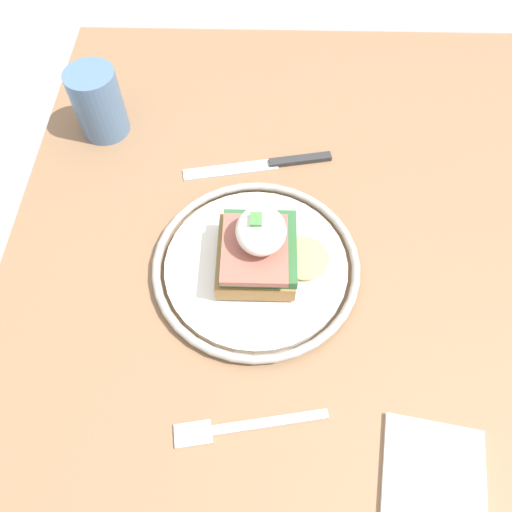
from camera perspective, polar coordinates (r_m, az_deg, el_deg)
The scene contains 8 objects.
ground_plane at distance 1.31m, azimuth 2.54°, elevation -18.75°, with size 6.00×6.00×0.00m, color #9E9993.
dining_table at distance 0.71m, azimuth 4.49°, elevation -7.27°, with size 0.90×0.71×0.77m.
plate at distance 0.57m, azimuth 0.00°, elevation -1.43°, with size 0.24×0.24×0.02m.
sandwich at distance 0.54m, azimuth 0.31°, elevation 0.66°, with size 0.10×0.13×0.08m.
fork at distance 0.51m, azimuth -1.51°, elevation -18.88°, with size 0.04×0.15×0.00m.
knife at distance 0.67m, azimuth 1.65°, elevation 10.47°, with size 0.05×0.20×0.01m.
cup at distance 0.72m, azimuth -17.64°, elevation 16.43°, with size 0.07×0.07×0.09m.
napkin at distance 0.53m, azimuth 19.64°, elevation -24.70°, with size 0.14×0.09×0.01m, color white.
Camera 1 is at (-0.29, 0.05, 1.28)m, focal length 35.00 mm.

